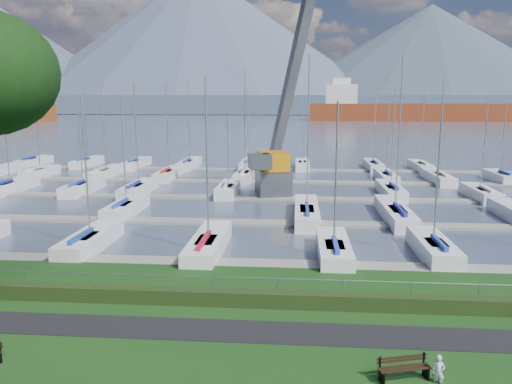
# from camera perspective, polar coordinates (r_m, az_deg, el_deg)

# --- Properties ---
(path) EXTENTS (160.00, 2.00, 0.04)m
(path) POSITION_cam_1_polar(r_m,az_deg,el_deg) (21.18, -3.44, -15.53)
(path) COLOR black
(path) RESTS_ON grass
(water) EXTENTS (800.00, 540.00, 0.20)m
(water) POSITION_cam_1_polar(r_m,az_deg,el_deg) (282.01, 4.16, 8.53)
(water) COLOR #444F64
(hedge) EXTENTS (80.00, 0.70, 0.70)m
(hedge) POSITION_cam_1_polar(r_m,az_deg,el_deg) (23.39, -2.53, -12.00)
(hedge) COLOR #1F3011
(hedge) RESTS_ON grass
(fence) EXTENTS (80.00, 0.04, 0.04)m
(fence) POSITION_cam_1_polar(r_m,az_deg,el_deg) (23.45, -2.43, -9.71)
(fence) COLOR gray
(fence) RESTS_ON grass
(foothill) EXTENTS (900.00, 80.00, 12.00)m
(foothill) POSITION_cam_1_polar(r_m,az_deg,el_deg) (351.86, 4.29, 9.96)
(foothill) COLOR #49586B
(foothill) RESTS_ON water
(mountains) EXTENTS (1190.00, 360.00, 115.00)m
(mountains) POSITION_cam_1_polar(r_m,az_deg,el_deg) (428.11, 5.47, 15.49)
(mountains) COLOR #445764
(mountains) RESTS_ON water
(docks) EXTENTS (90.00, 41.60, 0.25)m
(docks) POSITION_cam_1_polar(r_m,az_deg,el_deg) (48.85, 1.34, -0.72)
(docks) COLOR slate
(docks) RESTS_ON water
(bench_right) EXTENTS (1.85, 0.89, 0.85)m
(bench_right) POSITION_cam_1_polar(r_m,az_deg,el_deg) (18.45, 16.52, -18.74)
(bench_right) COLOR black
(bench_right) RESTS_ON grass
(person) EXTENTS (0.48, 0.41, 1.13)m
(person) POSITION_cam_1_polar(r_m,az_deg,el_deg) (18.54, 20.15, -18.30)
(person) COLOR silver
(person) RESTS_ON grass
(crane) EXTENTS (7.09, 13.11, 22.35)m
(crane) POSITION_cam_1_polar(r_m,az_deg,el_deg) (50.48, 2.60, 5.99)
(crane) COLOR #575B5F
(crane) RESTS_ON water
(cargo_ship_mid) EXTENTS (94.53, 22.73, 21.50)m
(cargo_ship_mid) POSITION_cam_1_polar(r_m,az_deg,el_deg) (240.60, 16.50, 8.74)
(cargo_ship_mid) COLOR maroon
(cargo_ship_mid) RESTS_ON water
(sailboat_fleet) EXTENTS (74.70, 49.25, 13.65)m
(sailboat_fleet) POSITION_cam_1_polar(r_m,az_deg,el_deg) (51.17, -0.43, 6.20)
(sailboat_fleet) COLOR silver
(sailboat_fleet) RESTS_ON water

